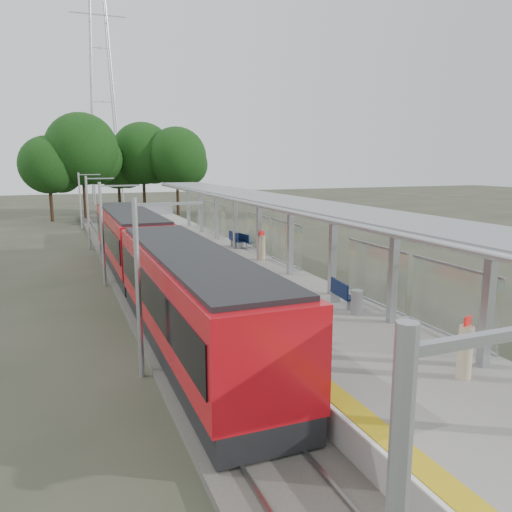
{
  "coord_description": "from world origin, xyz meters",
  "views": [
    {
      "loc": [
        -8.34,
        -7.48,
        6.41
      ],
      "look_at": [
        -0.32,
        12.66,
        2.3
      ],
      "focal_mm": 35.0,
      "sensor_mm": 36.0,
      "label": 1
    }
  ],
  "objects_px": {
    "info_pillar_far": "(262,248)",
    "bench_mid": "(235,239)",
    "info_pillar_near": "(465,352)",
    "bench_far": "(245,240)",
    "train": "(152,259)",
    "bench_near": "(342,293)",
    "litter_bin": "(357,302)"
  },
  "relations": [
    {
      "from": "info_pillar_far",
      "to": "bench_mid",
      "type": "bearing_deg",
      "value": 64.8
    },
    {
      "from": "info_pillar_near",
      "to": "bench_far",
      "type": "bearing_deg",
      "value": 63.18
    },
    {
      "from": "train",
      "to": "bench_near",
      "type": "height_order",
      "value": "train"
    },
    {
      "from": "bench_far",
      "to": "litter_bin",
      "type": "height_order",
      "value": "bench_far"
    },
    {
      "from": "bench_near",
      "to": "litter_bin",
      "type": "height_order",
      "value": "bench_near"
    },
    {
      "from": "bench_far",
      "to": "info_pillar_far",
      "type": "bearing_deg",
      "value": -106.88
    },
    {
      "from": "bench_near",
      "to": "info_pillar_far",
      "type": "xyz_separation_m",
      "value": [
        0.62,
        9.41,
        0.19
      ]
    },
    {
      "from": "train",
      "to": "litter_bin",
      "type": "distance_m",
      "value": 9.73
    },
    {
      "from": "info_pillar_far",
      "to": "bench_far",
      "type": "bearing_deg",
      "value": 57.75
    },
    {
      "from": "bench_mid",
      "to": "bench_far",
      "type": "distance_m",
      "value": 0.67
    },
    {
      "from": "bench_mid",
      "to": "info_pillar_near",
      "type": "height_order",
      "value": "info_pillar_near"
    },
    {
      "from": "train",
      "to": "bench_mid",
      "type": "relative_size",
      "value": 18.4
    },
    {
      "from": "bench_far",
      "to": "info_pillar_near",
      "type": "bearing_deg",
      "value": -103.79
    },
    {
      "from": "bench_near",
      "to": "info_pillar_far",
      "type": "bearing_deg",
      "value": 92.72
    },
    {
      "from": "bench_mid",
      "to": "info_pillar_near",
      "type": "relative_size",
      "value": 0.92
    },
    {
      "from": "train",
      "to": "info_pillar_near",
      "type": "height_order",
      "value": "train"
    },
    {
      "from": "train",
      "to": "litter_bin",
      "type": "height_order",
      "value": "train"
    },
    {
      "from": "bench_mid",
      "to": "info_pillar_far",
      "type": "distance_m",
      "value": 4.65
    },
    {
      "from": "train",
      "to": "bench_far",
      "type": "relative_size",
      "value": 20.06
    },
    {
      "from": "bench_mid",
      "to": "bench_far",
      "type": "bearing_deg",
      "value": -42.49
    },
    {
      "from": "bench_mid",
      "to": "litter_bin",
      "type": "distance_m",
      "value": 15.1
    },
    {
      "from": "litter_bin",
      "to": "info_pillar_near",
      "type": "bearing_deg",
      "value": -94.77
    },
    {
      "from": "bench_mid",
      "to": "train",
      "type": "bearing_deg",
      "value": -134.65
    },
    {
      "from": "train",
      "to": "bench_mid",
      "type": "height_order",
      "value": "train"
    },
    {
      "from": "info_pillar_far",
      "to": "litter_bin",
      "type": "bearing_deg",
      "value": -117.84
    },
    {
      "from": "bench_mid",
      "to": "bench_far",
      "type": "relative_size",
      "value": 1.09
    },
    {
      "from": "info_pillar_near",
      "to": "litter_bin",
      "type": "distance_m",
      "value": 5.64
    },
    {
      "from": "bench_far",
      "to": "litter_bin",
      "type": "relative_size",
      "value": 1.56
    },
    {
      "from": "bench_near",
      "to": "bench_far",
      "type": "xyz_separation_m",
      "value": [
        1.19,
        13.63,
        -0.05
      ]
    },
    {
      "from": "train",
      "to": "litter_bin",
      "type": "relative_size",
      "value": 31.35
    },
    {
      "from": "train",
      "to": "litter_bin",
      "type": "bearing_deg",
      "value": -52.38
    },
    {
      "from": "bench_far",
      "to": "info_pillar_far",
      "type": "relative_size",
      "value": 0.83
    }
  ]
}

